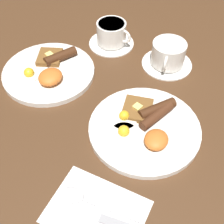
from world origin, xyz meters
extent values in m
plane|color=#4C301C|center=(0.00, 0.00, 0.00)|extent=(3.00, 3.00, 0.00)
cylinder|color=white|center=(0.00, 0.00, 0.01)|extent=(0.28, 0.28, 0.01)
cylinder|color=white|center=(-0.04, 0.03, 0.02)|extent=(0.07, 0.07, 0.01)
sphere|color=yellow|center=(-0.04, 0.04, 0.03)|extent=(0.03, 0.03, 0.03)
cylinder|color=white|center=(-0.01, 0.06, 0.02)|extent=(0.07, 0.07, 0.01)
sphere|color=yellow|center=(0.00, 0.06, 0.03)|extent=(0.03, 0.03, 0.03)
ellipsoid|color=orange|center=(-0.03, -0.04, 0.03)|extent=(0.06, 0.06, 0.03)
cylinder|color=#442412|center=(0.06, -0.01, 0.03)|extent=(0.10, 0.08, 0.03)
cylinder|color=#4B2816|center=(0.04, -0.01, 0.03)|extent=(0.11, 0.06, 0.02)
cube|color=brown|center=(0.04, 0.04, 0.02)|extent=(0.10, 0.09, 0.01)
cube|color=#F4E072|center=(0.04, 0.04, 0.03)|extent=(0.02, 0.02, 0.01)
cylinder|color=white|center=(0.06, 0.33, 0.01)|extent=(0.27, 0.27, 0.01)
cylinder|color=white|center=(0.02, 0.37, 0.02)|extent=(0.06, 0.06, 0.01)
sphere|color=yellow|center=(0.02, 0.37, 0.03)|extent=(0.03, 0.03, 0.03)
ellipsoid|color=orange|center=(0.03, 0.30, 0.03)|extent=(0.07, 0.06, 0.03)
cylinder|color=#422312|center=(0.12, 0.33, 0.03)|extent=(0.10, 0.07, 0.03)
cube|color=brown|center=(0.11, 0.36, 0.02)|extent=(0.10, 0.09, 0.01)
cube|color=#F4E072|center=(0.11, 0.36, 0.03)|extent=(0.03, 0.03, 0.01)
cylinder|color=white|center=(0.27, 0.04, 0.00)|extent=(0.15, 0.15, 0.01)
cylinder|color=white|center=(0.27, 0.04, 0.04)|extent=(0.10, 0.10, 0.07)
cylinder|color=#9E7047|center=(0.27, 0.04, 0.07)|extent=(0.09, 0.09, 0.00)
torus|color=white|center=(0.22, 0.03, 0.05)|extent=(0.05, 0.02, 0.05)
cylinder|color=white|center=(0.28, 0.24, 0.00)|extent=(0.15, 0.15, 0.01)
cylinder|color=white|center=(0.28, 0.24, 0.04)|extent=(0.09, 0.09, 0.07)
cylinder|color=#9E7047|center=(0.28, 0.24, 0.08)|extent=(0.08, 0.08, 0.00)
torus|color=white|center=(0.28, 0.20, 0.05)|extent=(0.01, 0.05, 0.05)
cube|color=white|center=(-0.24, 0.00, 0.00)|extent=(0.15, 0.20, 0.01)
cube|color=silver|center=(-0.26, 0.04, 0.01)|extent=(0.03, 0.11, 0.00)
ellipsoid|color=silver|center=(-0.23, 0.06, 0.01)|extent=(0.04, 0.05, 0.01)
cube|color=silver|center=(-0.22, -0.03, 0.01)|extent=(0.02, 0.13, 0.00)
camera|label=1|loc=(-0.46, -0.15, 0.61)|focal=50.00mm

